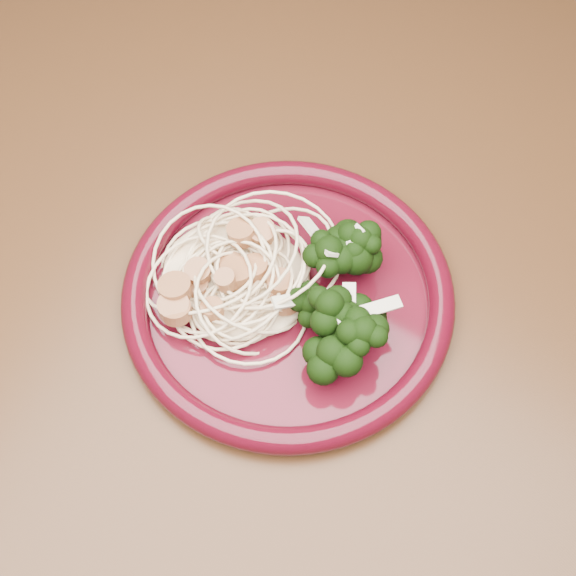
% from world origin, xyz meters
% --- Properties ---
extents(dining_table, '(1.20, 0.80, 0.75)m').
position_xyz_m(dining_table, '(0.00, 0.00, 0.65)').
color(dining_table, '#472814').
rests_on(dining_table, ground).
extents(dinner_plate, '(0.30, 0.30, 0.02)m').
position_xyz_m(dinner_plate, '(-0.09, -0.07, 0.76)').
color(dinner_plate, '#440A16').
rests_on(dinner_plate, dining_table).
extents(spaghetti_pile, '(0.14, 0.13, 0.03)m').
position_xyz_m(spaghetti_pile, '(-0.13, -0.08, 0.77)').
color(spaghetti_pile, beige).
rests_on(spaghetti_pile, dinner_plate).
extents(scallop_cluster, '(0.14, 0.14, 0.04)m').
position_xyz_m(scallop_cluster, '(-0.13, -0.08, 0.80)').
color(scallop_cluster, '#AC7044').
rests_on(scallop_cluster, spaghetti_pile).
extents(broccoli_pile, '(0.11, 0.15, 0.05)m').
position_xyz_m(broccoli_pile, '(-0.04, -0.06, 0.78)').
color(broccoli_pile, black).
rests_on(broccoli_pile, dinner_plate).
extents(onion_garnish, '(0.08, 0.10, 0.05)m').
position_xyz_m(onion_garnish, '(-0.04, -0.06, 0.81)').
color(onion_garnish, beige).
rests_on(onion_garnish, broccoli_pile).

